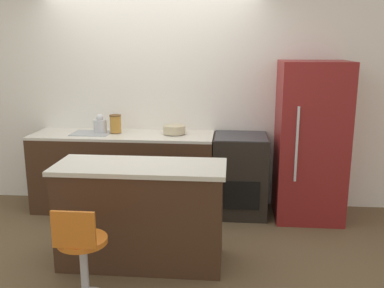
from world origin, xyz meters
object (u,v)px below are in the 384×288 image
object	(u,v)px
oven_range	(240,175)
refrigerator	(310,141)
kettle	(100,125)
mixing_bowl	(174,129)
stool_chair	(82,257)

from	to	relation	value
oven_range	refrigerator	bearing A→B (deg)	-2.46
refrigerator	kettle	bearing A→B (deg)	178.08
mixing_bowl	refrigerator	bearing A→B (deg)	-3.02
refrigerator	mixing_bowl	size ratio (longest dim) A/B	6.89
stool_chair	oven_range	bearing A→B (deg)	58.27
refrigerator	stool_chair	size ratio (longest dim) A/B	2.19
refrigerator	mixing_bowl	distance (m)	1.53
oven_range	mixing_bowl	size ratio (longest dim) A/B	3.62
oven_range	mixing_bowl	world-z (taller)	mixing_bowl
kettle	mixing_bowl	size ratio (longest dim) A/B	0.84
stool_chair	mixing_bowl	size ratio (longest dim) A/B	3.15
mixing_bowl	stool_chair	bearing A→B (deg)	-102.32
refrigerator	kettle	xyz separation A→B (m)	(-2.40, 0.08, 0.13)
mixing_bowl	oven_range	bearing A→B (deg)	-3.57
kettle	stool_chair	bearing A→B (deg)	-77.46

